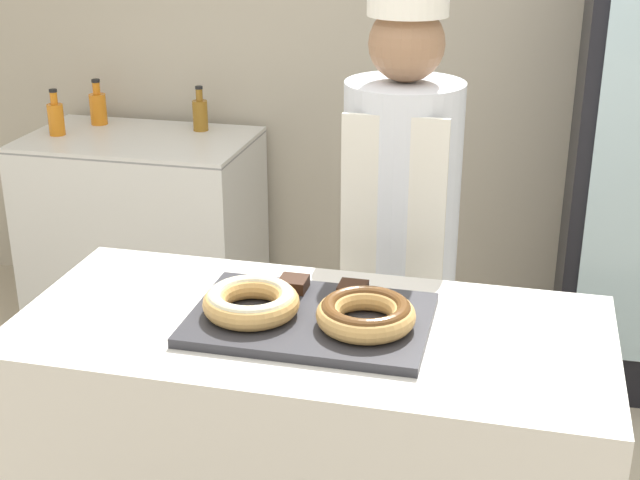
# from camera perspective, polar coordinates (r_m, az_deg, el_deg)

# --- Properties ---
(wall_back) EXTENTS (8.00, 0.06, 2.70)m
(wall_back) POSITION_cam_1_polar(r_m,az_deg,el_deg) (4.07, 6.88, 13.19)
(wall_back) COLOR #BCB29E
(wall_back) RESTS_ON ground_plane
(serving_tray) EXTENTS (0.58, 0.39, 0.02)m
(serving_tray) POSITION_cam_1_polar(r_m,az_deg,el_deg) (2.16, -0.62, -5.11)
(serving_tray) COLOR #2D2D33
(serving_tray) RESTS_ON display_counter
(donut_light_glaze) EXTENTS (0.24, 0.24, 0.06)m
(donut_light_glaze) POSITION_cam_1_polar(r_m,az_deg,el_deg) (2.15, -4.43, -3.90)
(donut_light_glaze) COLOR tan
(donut_light_glaze) RESTS_ON serving_tray
(donut_chocolate_glaze) EXTENTS (0.24, 0.24, 0.06)m
(donut_chocolate_glaze) POSITION_cam_1_polar(r_m,az_deg,el_deg) (2.09, 2.95, -4.69)
(donut_chocolate_glaze) COLOR tan
(donut_chocolate_glaze) RESTS_ON serving_tray
(brownie_back_left) EXTENTS (0.07, 0.07, 0.03)m
(brownie_back_left) POSITION_cam_1_polar(r_m,az_deg,el_deg) (2.28, -1.72, -2.82)
(brownie_back_left) COLOR black
(brownie_back_left) RESTS_ON serving_tray
(brownie_back_right) EXTENTS (0.07, 0.07, 0.03)m
(brownie_back_right) POSITION_cam_1_polar(r_m,az_deg,el_deg) (2.25, 2.11, -3.21)
(brownie_back_right) COLOR black
(brownie_back_right) RESTS_ON serving_tray
(baker_person) EXTENTS (0.35, 0.35, 1.68)m
(baker_person) POSITION_cam_1_polar(r_m,az_deg,el_deg) (2.77, 5.08, -0.76)
(baker_person) COLOR #4C4C51
(baker_person) RESTS_ON ground_plane
(chest_freezer) EXTENTS (1.02, 0.64, 0.89)m
(chest_freezer) POSITION_cam_1_polar(r_m,az_deg,el_deg) (4.26, -11.17, 0.76)
(chest_freezer) COLOR white
(chest_freezer) RESTS_ON ground_plane
(bottle_amber) EXTENTS (0.07, 0.07, 0.21)m
(bottle_amber) POSITION_cam_1_polar(r_m,az_deg,el_deg) (4.18, -7.68, 8.03)
(bottle_amber) COLOR #99661E
(bottle_amber) RESTS_ON chest_freezer
(bottle_orange) EXTENTS (0.08, 0.08, 0.21)m
(bottle_orange) POSITION_cam_1_polar(r_m,az_deg,el_deg) (4.38, -14.02, 8.25)
(bottle_orange) COLOR orange
(bottle_orange) RESTS_ON chest_freezer
(bottle_orange_b) EXTENTS (0.07, 0.07, 0.21)m
(bottle_orange_b) POSITION_cam_1_polar(r_m,az_deg,el_deg) (4.24, -16.55, 7.52)
(bottle_orange_b) COLOR orange
(bottle_orange_b) RESTS_ON chest_freezer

